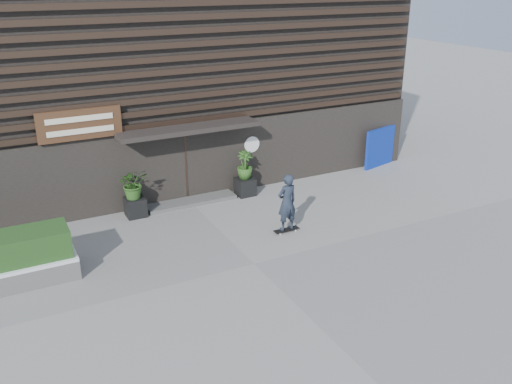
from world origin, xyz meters
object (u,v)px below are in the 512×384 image
blue_tarp (380,147)px  skateboarder (287,203)px  planter_pot_left (135,207)px  raised_bed (2,276)px  planter_pot_right (245,187)px

blue_tarp → skateboarder: bearing=-165.1°
planter_pot_left → skateboarder: size_ratio=0.33×
raised_bed → blue_tarp: bearing=11.6°
planter_pot_right → skateboarder: bearing=-93.7°
skateboarder → planter_pot_left: bearing=138.7°
blue_tarp → skateboarder: (-6.20, -3.46, 0.18)m
raised_bed → blue_tarp: blue_tarp is taller
planter_pot_left → raised_bed: (-4.00, -2.52, -0.05)m
planter_pot_left → planter_pot_right: 3.80m
planter_pot_right → skateboarder: skateboarder is taller
planter_pot_left → blue_tarp: (9.79, 0.30, 0.46)m
raised_bed → skateboarder: bearing=-4.8°
raised_bed → skateboarder: skateboarder is taller
raised_bed → skateboarder: size_ratio=1.94×
skateboarder → blue_tarp: bearing=29.2°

